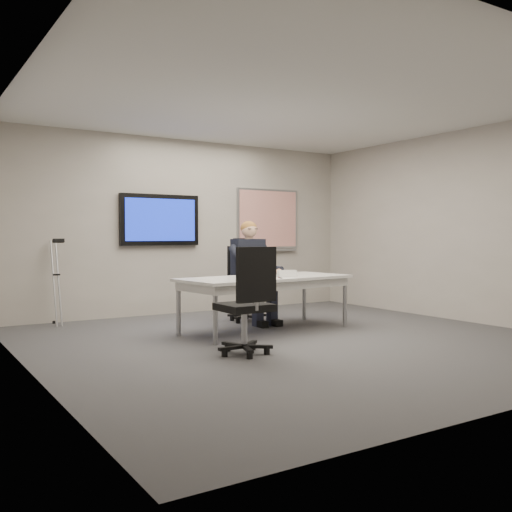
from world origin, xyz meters
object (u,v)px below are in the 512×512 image
office_chair_near (247,321)px  laptop (270,270)px  conference_table (266,283)px  seated_person (255,282)px  office_chair_far (246,298)px

office_chair_near → laptop: bearing=-131.4°
conference_table → laptop: bearing=39.9°
office_chair_near → seated_person: seated_person is taller
conference_table → office_chair_near: size_ratio=2.12×
office_chair_far → seated_person: bearing=-80.7°
office_chair_near → conference_table: bearing=-130.9°
conference_table → office_chair_far: (0.24, 0.90, -0.29)m
office_chair_far → office_chair_near: (-1.24, -2.06, 0.01)m
office_chair_far → seated_person: seated_person is taller
conference_table → office_chair_near: bearing=-137.0°
office_chair_near → seated_person: size_ratio=0.78×
conference_table → office_chair_far: bearing=68.7°
conference_table → seated_person: 0.67m
office_chair_near → seated_person: (1.23, 1.80, 0.24)m
conference_table → office_chair_far: office_chair_far is taller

